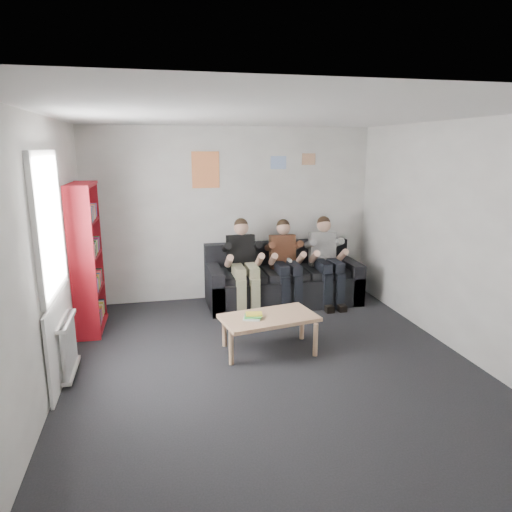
{
  "coord_description": "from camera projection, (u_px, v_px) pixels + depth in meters",
  "views": [
    {
      "loc": [
        -1.21,
        -4.57,
        2.39
      ],
      "look_at": [
        0.12,
        1.3,
        0.95
      ],
      "focal_mm": 32.0,
      "sensor_mm": 36.0,
      "label": 1
    }
  ],
  "objects": [
    {
      "name": "bookshelf",
      "position": [
        88.0,
        258.0,
        5.95
      ],
      "size": [
        0.29,
        0.88,
        1.95
      ],
      "rotation": [
        0.0,
        0.0,
        -0.03
      ],
      "color": "maroon",
      "rests_on": "ground"
    },
    {
      "name": "person_middle",
      "position": [
        286.0,
        264.0,
        6.9
      ],
      "size": [
        0.38,
        0.82,
        1.32
      ],
      "rotation": [
        0.0,
        0.0,
        -0.05
      ],
      "color": "#552C1C",
      "rests_on": "sofa"
    },
    {
      "name": "room_shell",
      "position": [
        272.0,
        247.0,
        4.83
      ],
      "size": [
        5.0,
        5.0,
        5.0
      ],
      "color": "black",
      "rests_on": "ground"
    },
    {
      "name": "poster_blue",
      "position": [
        278.0,
        163.0,
        7.17
      ],
      "size": [
        0.25,
        0.01,
        0.2
      ],
      "primitive_type": "cube",
      "color": "#4586EB",
      "rests_on": "room_shell"
    },
    {
      "name": "person_left",
      "position": [
        244.0,
        265.0,
        6.75
      ],
      "size": [
        0.4,
        0.86,
        1.36
      ],
      "rotation": [
        0.0,
        0.0,
        0.05
      ],
      "color": "black",
      "rests_on": "sofa"
    },
    {
      "name": "poster_large",
      "position": [
        206.0,
        170.0,
        6.95
      ],
      "size": [
        0.42,
        0.01,
        0.55
      ],
      "primitive_type": "cube",
      "color": "#F1BB55",
      "rests_on": "room_shell"
    },
    {
      "name": "game_cases",
      "position": [
        253.0,
        316.0,
        5.32
      ],
      "size": [
        0.23,
        0.2,
        0.05
      ],
      "rotation": [
        0.0,
        0.0,
        -0.3
      ],
      "color": "white",
      "rests_on": "coffee_table"
    },
    {
      "name": "radiator",
      "position": [
        69.0,
        346.0,
        4.8
      ],
      "size": [
        0.1,
        0.64,
        0.6
      ],
      "color": "silver",
      "rests_on": "ground"
    },
    {
      "name": "coffee_table",
      "position": [
        269.0,
        320.0,
        5.4
      ],
      "size": [
        1.11,
        0.61,
        0.44
      ],
      "rotation": [
        0.0,
        0.0,
        0.18
      ],
      "color": "tan",
      "rests_on": "ground"
    },
    {
      "name": "person_right",
      "position": [
        327.0,
        261.0,
        7.04
      ],
      "size": [
        0.4,
        0.85,
        1.35
      ],
      "rotation": [
        0.0,
        0.0,
        -0.11
      ],
      "color": "white",
      "rests_on": "sofa"
    },
    {
      "name": "window",
      "position": [
        55.0,
        285.0,
        4.62
      ],
      "size": [
        0.05,
        1.3,
        2.36
      ],
      "color": "white",
      "rests_on": "room_shell"
    },
    {
      "name": "poster_pink",
      "position": [
        309.0,
        159.0,
        7.26
      ],
      "size": [
        0.22,
        0.01,
        0.18
      ],
      "primitive_type": "cube",
      "color": "#C63D95",
      "rests_on": "room_shell"
    },
    {
      "name": "sofa",
      "position": [
        282.0,
        282.0,
        7.17
      ],
      "size": [
        2.35,
        0.96,
        0.91
      ],
      "color": "black",
      "rests_on": "ground"
    },
    {
      "name": "poster_sign",
      "position": [
        165.0,
        157.0,
        6.77
      ],
      "size": [
        0.2,
        0.01,
        0.14
      ],
      "primitive_type": "cube",
      "color": "silver",
      "rests_on": "room_shell"
    }
  ]
}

